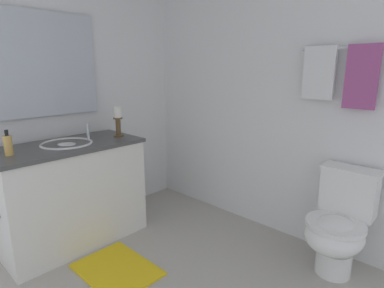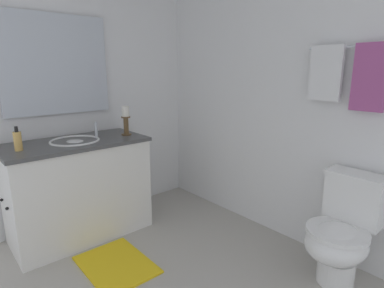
{
  "view_description": "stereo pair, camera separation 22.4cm",
  "coord_description": "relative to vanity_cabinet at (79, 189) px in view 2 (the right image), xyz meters",
  "views": [
    {
      "loc": [
        1.14,
        -1.28,
        1.43
      ],
      "look_at": [
        -0.36,
        0.31,
        0.9
      ],
      "focal_mm": 29.02,
      "sensor_mm": 36.0,
      "label": 1
    },
    {
      "loc": [
        1.29,
        -1.12,
        1.43
      ],
      "look_at": [
        -0.36,
        0.31,
        0.9
      ],
      "focal_mm": 29.02,
      "sensor_mm": 36.0,
      "label": 2
    }
  ],
  "objects": [
    {
      "name": "wall_back",
      "position": [
        1.24,
        1.35,
        0.8
      ],
      "size": [
        3.13,
        0.04,
        2.45
      ],
      "primitive_type": "cube",
      "color": "white",
      "rests_on": "ground"
    },
    {
      "name": "wall_left",
      "position": [
        -0.33,
        0.22,
        0.8
      ],
      "size": [
        0.04,
        2.26,
        2.45
      ],
      "primitive_type": "cube",
      "color": "white",
      "rests_on": "ground"
    },
    {
      "name": "vanity_cabinet",
      "position": [
        0.0,
        0.0,
        0.0
      ],
      "size": [
        0.58,
        1.14,
        0.84
      ],
      "color": "white",
      "rests_on": "ground"
    },
    {
      "name": "sink_basin",
      "position": [
        0.0,
        0.0,
        0.38
      ],
      "size": [
        0.4,
        0.4,
        0.24
      ],
      "color": "white",
      "rests_on": "vanity_cabinet"
    },
    {
      "name": "mirror",
      "position": [
        -0.28,
        0.0,
        1.04
      ],
      "size": [
        0.02,
        0.9,
        0.83
      ],
      "primitive_type": "cube",
      "color": "silver"
    },
    {
      "name": "candle_holder_tall",
      "position": [
        0.05,
        0.45,
        0.56
      ],
      "size": [
        0.09,
        0.09,
        0.26
      ],
      "color": "brown",
      "rests_on": "vanity_cabinet"
    },
    {
      "name": "soap_bottle",
      "position": [
        0.04,
        -0.43,
        0.5
      ],
      "size": [
        0.06,
        0.06,
        0.18
      ],
      "color": "#E5B259",
      "rests_on": "vanity_cabinet"
    },
    {
      "name": "toilet",
      "position": [
        1.77,
        1.07,
        -0.06
      ],
      "size": [
        0.39,
        0.54,
        0.75
      ],
      "color": "white",
      "rests_on": "ground"
    },
    {
      "name": "towel_bar",
      "position": [
        1.6,
        1.29,
        1.15
      ],
      "size": [
        0.58,
        0.02,
        0.02
      ],
      "primitive_type": "cylinder",
      "rotation": [
        0.0,
        1.57,
        0.0
      ],
      "color": "silver"
    },
    {
      "name": "towel_near_vanity",
      "position": [
        1.45,
        1.27,
        0.97
      ],
      "size": [
        0.23,
        0.03,
        0.38
      ],
      "primitive_type": "cube",
      "color": "white",
      "rests_on": "towel_bar"
    },
    {
      "name": "towel_center",
      "position": [
        1.75,
        1.27,
        0.95
      ],
      "size": [
        0.21,
        0.03,
        0.43
      ],
      "primitive_type": "cube",
      "color": "#A54C8C",
      "rests_on": "towel_bar"
    },
    {
      "name": "bath_mat",
      "position": [
        0.62,
        0.0,
        -0.42
      ],
      "size": [
        0.6,
        0.44,
        0.02
      ],
      "primitive_type": "cube",
      "color": "yellow",
      "rests_on": "ground"
    }
  ]
}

